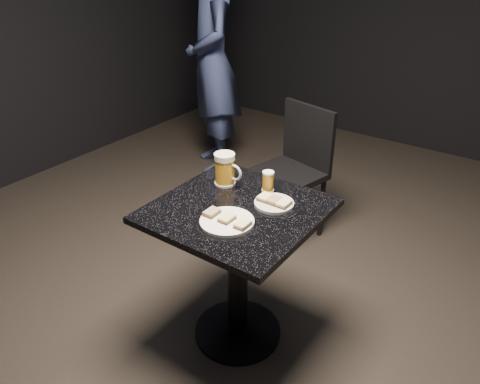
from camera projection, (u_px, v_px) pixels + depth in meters
name	position (u px, v px, depth m)	size (l,w,h in m)	color
floor	(238.00, 332.00, 2.42)	(6.00, 6.00, 0.00)	black
plate_large	(227.00, 222.00, 1.94)	(0.23, 0.23, 0.01)	white
plate_small	(274.00, 204.00, 2.08)	(0.18, 0.18, 0.01)	silver
patron	(213.00, 63.00, 3.77)	(0.66, 0.43, 1.81)	navy
table	(238.00, 252.00, 2.17)	(0.70, 0.70, 0.75)	black
beer_mug	(225.00, 169.00, 2.22)	(0.15, 0.10, 0.16)	silver
beer_tumbler	(268.00, 181.00, 2.17)	(0.06, 0.06, 0.10)	silver
chair	(294.00, 165.00, 3.03)	(0.49, 0.49, 0.87)	black
canapes_on_plate_large	(227.00, 218.00, 1.94)	(0.21, 0.07, 0.02)	#4C3521
canapes_on_plate_small	(274.00, 200.00, 2.07)	(0.15, 0.07, 0.02)	#4C3521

